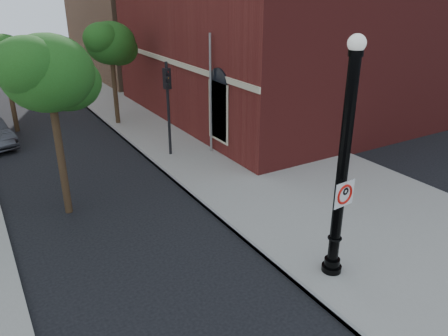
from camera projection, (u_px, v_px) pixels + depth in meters
ground at (229, 314)px, 10.12m from camera, size 120.00×120.00×0.00m
sidewalk_right at (227, 144)px, 20.86m from camera, size 8.00×60.00×0.12m
curb_edge at (150, 159)px, 18.98m from camera, size 0.10×60.00×0.14m
brick_wall_building at (334, 0)px, 26.37m from camera, size 22.30×16.30×12.50m
lamppost at (342, 176)px, 10.42m from camera, size 0.52×0.52×6.11m
no_parking_sign at (344, 194)px, 10.45m from camera, size 0.65×0.11×0.65m
traffic_signal_right at (168, 94)px, 18.39m from camera, size 0.30×0.36×4.16m
utility_pole at (211, 96)px, 18.83m from camera, size 0.11×0.11×5.26m
street_tree_a at (49, 75)px, 12.99m from camera, size 3.22×2.91×5.80m
street_tree_b at (4, 55)px, 21.44m from camera, size 2.73×2.47×4.92m
street_tree_c at (111, 44)px, 22.35m from camera, size 3.01×2.72×5.42m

